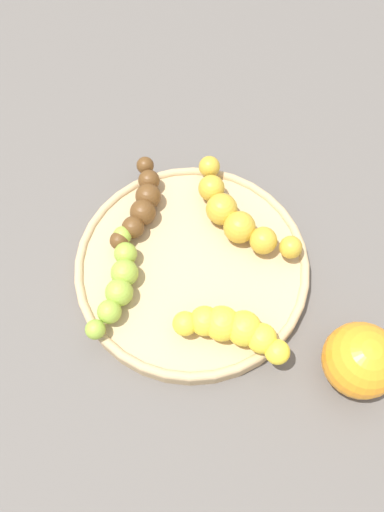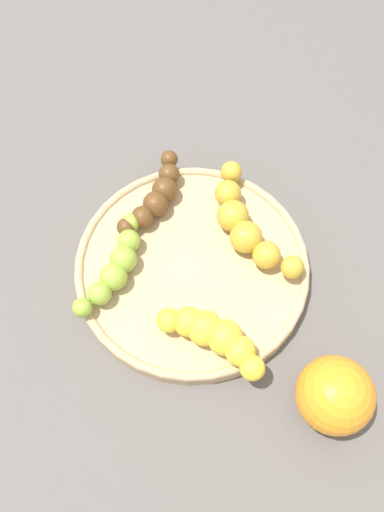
{
  "view_description": "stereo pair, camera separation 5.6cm",
  "coord_description": "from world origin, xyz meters",
  "px_view_note": "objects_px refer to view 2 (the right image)",
  "views": [
    {
      "loc": [
        0.09,
        0.23,
        0.54
      ],
      "look_at": [
        0.0,
        0.0,
        0.04
      ],
      "focal_mm": 36.12,
      "sensor_mm": 36.0,
      "label": 1
    },
    {
      "loc": [
        0.04,
        0.25,
        0.54
      ],
      "look_at": [
        0.0,
        0.0,
        0.04
      ],
      "focal_mm": 36.12,
      "sensor_mm": 36.0,
      "label": 2
    }
  ],
  "objects_px": {
    "banana_spotted": "(245,224)",
    "orange_fruit": "(335,395)",
    "banana_green": "(115,267)",
    "banana_overripe": "(157,195)",
    "banana_yellow": "(214,336)",
    "fruit_bowl": "(192,266)"
  },
  "relations": [
    {
      "from": "banana_yellow",
      "to": "banana_spotted",
      "type": "relative_size",
      "value": 0.63
    },
    {
      "from": "fruit_bowl",
      "to": "banana_spotted",
      "type": "distance_m",
      "value": 0.08
    },
    {
      "from": "fruit_bowl",
      "to": "orange_fruit",
      "type": "xyz_separation_m",
      "value": [
        -0.11,
        0.17,
        0.03
      ]
    },
    {
      "from": "fruit_bowl",
      "to": "banana_yellow",
      "type": "bearing_deg",
      "value": 95.19
    },
    {
      "from": "orange_fruit",
      "to": "banana_yellow",
      "type": "bearing_deg",
      "value": -36.2
    },
    {
      "from": "banana_spotted",
      "to": "orange_fruit",
      "type": "relative_size",
      "value": 2.09
    },
    {
      "from": "banana_spotted",
      "to": "banana_green",
      "type": "bearing_deg",
      "value": -6.27
    },
    {
      "from": "banana_spotted",
      "to": "banana_overripe",
      "type": "bearing_deg",
      "value": -47.87
    },
    {
      "from": "banana_green",
      "to": "orange_fruit",
      "type": "relative_size",
      "value": 1.52
    },
    {
      "from": "banana_green",
      "to": "banana_yellow",
      "type": "distance_m",
      "value": 0.13
    },
    {
      "from": "fruit_bowl",
      "to": "banana_yellow",
      "type": "relative_size",
      "value": 2.62
    },
    {
      "from": "fruit_bowl",
      "to": "orange_fruit",
      "type": "bearing_deg",
      "value": 123.72
    },
    {
      "from": "banana_spotted",
      "to": "orange_fruit",
      "type": "height_order",
      "value": "orange_fruit"
    },
    {
      "from": "banana_yellow",
      "to": "banana_overripe",
      "type": "xyz_separation_m",
      "value": [
        0.04,
        -0.18,
        -0.0
      ]
    },
    {
      "from": "banana_yellow",
      "to": "orange_fruit",
      "type": "xyz_separation_m",
      "value": [
        -0.1,
        0.08,
        0.0
      ]
    },
    {
      "from": "banana_green",
      "to": "banana_overripe",
      "type": "xyz_separation_m",
      "value": [
        -0.06,
        -0.08,
        -0.0
      ]
    },
    {
      "from": "banana_green",
      "to": "fruit_bowl",
      "type": "bearing_deg",
      "value": 31.2
    },
    {
      "from": "banana_green",
      "to": "orange_fruit",
      "type": "bearing_deg",
      "value": -8.45
    },
    {
      "from": "banana_green",
      "to": "banana_overripe",
      "type": "distance_m",
      "value": 0.1
    },
    {
      "from": "banana_green",
      "to": "banana_spotted",
      "type": "xyz_separation_m",
      "value": [
        -0.15,
        -0.03,
        0.0
      ]
    },
    {
      "from": "banana_yellow",
      "to": "banana_overripe",
      "type": "relative_size",
      "value": 0.94
    },
    {
      "from": "banana_spotted",
      "to": "orange_fruit",
      "type": "xyz_separation_m",
      "value": [
        -0.05,
        0.2,
        0.0
      ]
    }
  ]
}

